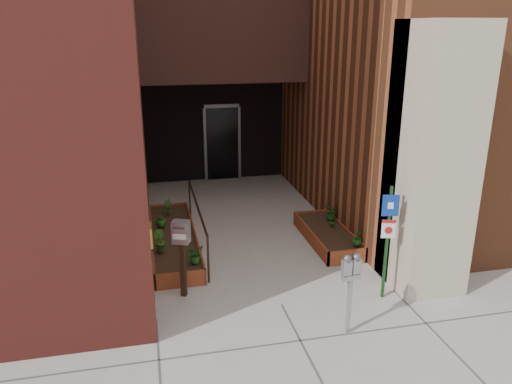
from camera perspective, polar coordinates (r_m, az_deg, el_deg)
ground at (r=8.30m, az=2.94°, el=-12.75°), size 80.00×80.00×0.00m
planter_left at (r=10.40m, az=-9.40°, el=-5.42°), size 0.90×3.60×0.30m
planter_right at (r=10.56m, az=8.15°, el=-4.98°), size 0.80×2.20×0.30m
handrail at (r=10.16m, az=-6.75°, el=-2.14°), size 0.04×3.34×0.90m
parking_meter at (r=7.27m, az=10.81°, el=-9.00°), size 0.29×0.15×1.27m
sign_post at (r=8.23m, az=14.85°, el=-4.34°), size 0.26×0.09×1.94m
payment_dropbox at (r=8.20m, az=-8.51°, el=-5.74°), size 0.32×0.28×1.34m
shrub_left_a at (r=8.96m, az=-6.97°, el=-7.01°), size 0.41×0.41×0.33m
shrub_left_b at (r=9.46m, az=-11.00°, el=-5.52°), size 0.32×0.32×0.41m
shrub_left_c at (r=10.62m, az=-10.84°, el=-2.94°), size 0.24×0.24×0.37m
shrub_left_d at (r=11.25m, az=-10.04°, el=-1.70°), size 0.26×0.26×0.35m
shrub_right_a at (r=9.76m, az=11.47°, el=-5.10°), size 0.19×0.19×0.32m
shrub_right_b at (r=10.59m, az=8.71°, el=-3.06°), size 0.16×0.16×0.31m
shrub_right_c at (r=10.91m, az=8.63°, el=-2.26°), size 0.39×0.39×0.36m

